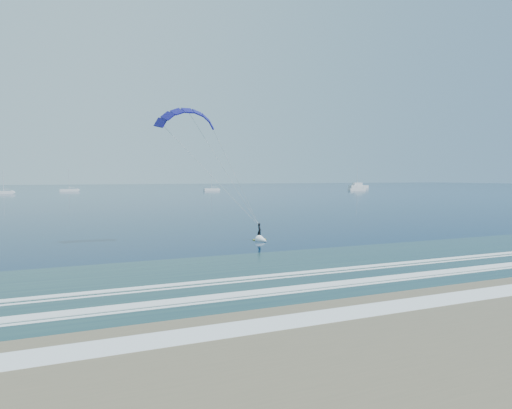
{
  "coord_description": "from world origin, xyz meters",
  "views": [
    {
      "loc": [
        -14.96,
        -19.93,
        7.15
      ],
      "look_at": [
        3.97,
        23.62,
        4.29
      ],
      "focal_mm": 32.0,
      "sensor_mm": 36.0,
      "label": 1
    }
  ],
  "objects_px": {
    "motor_yacht": "(358,186)",
    "sailboat_1": "(4,192)",
    "kitesurfer_rig": "(224,170)",
    "sailboat_3": "(211,189)",
    "sailboat_4": "(357,189)",
    "sailboat_2": "(69,190)"
  },
  "relations": [
    {
      "from": "motor_yacht",
      "to": "sailboat_1",
      "type": "relative_size",
      "value": 1.22
    },
    {
      "from": "kitesurfer_rig",
      "to": "sailboat_3",
      "type": "relative_size",
      "value": 1.33
    },
    {
      "from": "kitesurfer_rig",
      "to": "sailboat_4",
      "type": "bearing_deg",
      "value": 50.05
    },
    {
      "from": "kitesurfer_rig",
      "to": "motor_yacht",
      "type": "xyz_separation_m",
      "value": [
        158.21,
        193.22,
        -6.52
      ]
    },
    {
      "from": "motor_yacht",
      "to": "sailboat_2",
      "type": "distance_m",
      "value": 169.42
    },
    {
      "from": "motor_yacht",
      "to": "sailboat_3",
      "type": "bearing_deg",
      "value": -173.93
    },
    {
      "from": "sailboat_2",
      "to": "sailboat_3",
      "type": "xyz_separation_m",
      "value": [
        68.65,
        -16.76,
        -0.0
      ]
    },
    {
      "from": "sailboat_3",
      "to": "sailboat_4",
      "type": "relative_size",
      "value": 0.87
    },
    {
      "from": "sailboat_2",
      "to": "sailboat_1",
      "type": "bearing_deg",
      "value": -137.39
    },
    {
      "from": "motor_yacht",
      "to": "sailboat_2",
      "type": "xyz_separation_m",
      "value": [
        -169.31,
        6.06,
        -0.73
      ]
    },
    {
      "from": "sailboat_3",
      "to": "motor_yacht",
      "type": "bearing_deg",
      "value": 6.07
    },
    {
      "from": "motor_yacht",
      "to": "sailboat_3",
      "type": "xyz_separation_m",
      "value": [
        -100.66,
        -10.71,
        -0.74
      ]
    },
    {
      "from": "sailboat_1",
      "to": "sailboat_2",
      "type": "bearing_deg",
      "value": 42.61
    },
    {
      "from": "kitesurfer_rig",
      "to": "sailboat_4",
      "type": "relative_size",
      "value": 1.15
    },
    {
      "from": "sailboat_1",
      "to": "kitesurfer_rig",
      "type": "bearing_deg",
      "value": -77.91
    },
    {
      "from": "sailboat_1",
      "to": "sailboat_3",
      "type": "bearing_deg",
      "value": 4.51
    },
    {
      "from": "sailboat_4",
      "to": "motor_yacht",
      "type": "bearing_deg",
      "value": 53.15
    },
    {
      "from": "sailboat_1",
      "to": "sailboat_4",
      "type": "bearing_deg",
      "value": -7.96
    },
    {
      "from": "motor_yacht",
      "to": "sailboat_2",
      "type": "relative_size",
      "value": 1.09
    },
    {
      "from": "sailboat_3",
      "to": "sailboat_4",
      "type": "bearing_deg",
      "value": -23.65
    },
    {
      "from": "sailboat_2",
      "to": "sailboat_4",
      "type": "relative_size",
      "value": 0.91
    },
    {
      "from": "kitesurfer_rig",
      "to": "sailboat_4",
      "type": "xyz_separation_m",
      "value": [
        127.29,
        151.97,
        -7.25
      ]
    }
  ]
}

